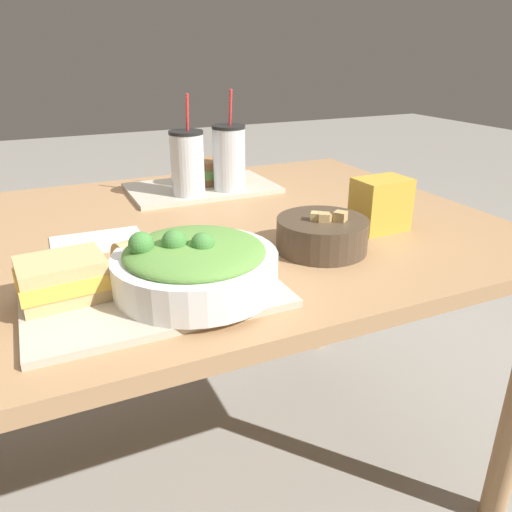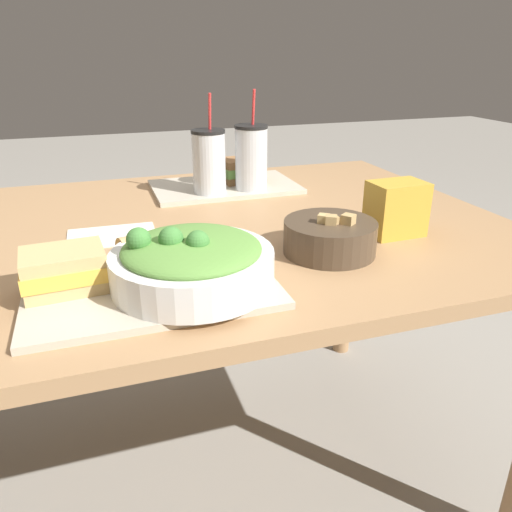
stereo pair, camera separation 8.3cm
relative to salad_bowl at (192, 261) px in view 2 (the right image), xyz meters
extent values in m
plane|color=gray|center=(0.03, 0.31, -0.77)|extent=(12.00, 12.00, 0.00)
cube|color=#A37A51|center=(0.03, 0.31, -0.07)|extent=(1.46, 0.97, 0.03)
cylinder|color=#A37A51|center=(0.70, 0.74, -0.43)|extent=(0.06, 0.06, 0.69)
cube|color=#BCB29E|center=(-0.06, 0.01, -0.05)|extent=(0.39, 0.24, 0.01)
cube|color=#BCB29E|center=(0.21, 0.59, -0.05)|extent=(0.39, 0.24, 0.01)
cylinder|color=white|center=(0.00, 0.00, -0.01)|extent=(0.26, 0.26, 0.06)
ellipsoid|color=#5B8E3D|center=(0.00, 0.00, 0.02)|extent=(0.22, 0.22, 0.04)
sphere|color=#427F38|center=(-0.03, 0.00, 0.04)|extent=(0.04, 0.04, 0.04)
sphere|color=#427F38|center=(0.01, -0.02, 0.04)|extent=(0.04, 0.04, 0.04)
sphere|color=#427F38|center=(-0.08, 0.01, 0.04)|extent=(0.04, 0.04, 0.04)
cube|color=beige|center=(0.04, 0.03, 0.03)|extent=(0.05, 0.04, 0.01)
cube|color=beige|center=(0.01, 0.01, 0.03)|extent=(0.06, 0.06, 0.01)
cylinder|color=#473828|center=(0.28, 0.08, -0.02)|extent=(0.18, 0.18, 0.06)
cylinder|color=#4C2814|center=(0.28, 0.08, 0.00)|extent=(0.16, 0.16, 0.01)
cube|color=tan|center=(0.28, 0.07, 0.02)|extent=(0.02, 0.02, 0.02)
cube|color=tan|center=(0.26, 0.07, 0.02)|extent=(0.03, 0.03, 0.02)
cube|color=tan|center=(0.30, 0.05, 0.02)|extent=(0.03, 0.03, 0.02)
cube|color=tan|center=(0.27, 0.06, 0.02)|extent=(0.03, 0.03, 0.02)
cube|color=tan|center=(-0.19, 0.05, -0.03)|extent=(0.13, 0.10, 0.02)
cube|color=#EFB742|center=(-0.19, 0.05, -0.01)|extent=(0.14, 0.11, 0.02)
cube|color=tan|center=(-0.19, 0.05, 0.01)|extent=(0.13, 0.10, 0.02)
cylinder|color=tan|center=(-0.05, 0.10, -0.01)|extent=(0.13, 0.09, 0.06)
cylinder|color=beige|center=(0.01, 0.11, -0.01)|extent=(0.02, 0.06, 0.06)
cube|color=olive|center=(0.27, 0.61, -0.03)|extent=(0.12, 0.10, 0.02)
cube|color=#6B9E47|center=(0.27, 0.61, -0.01)|extent=(0.13, 0.11, 0.02)
cube|color=olive|center=(0.27, 0.61, 0.01)|extent=(0.12, 0.10, 0.02)
cylinder|color=silver|center=(0.16, 0.52, 0.04)|extent=(0.08, 0.08, 0.15)
cylinder|color=black|center=(0.16, 0.52, 0.03)|extent=(0.07, 0.07, 0.13)
cylinder|color=black|center=(0.16, 0.52, 0.12)|extent=(0.09, 0.09, 0.01)
cylinder|color=red|center=(0.16, 0.52, 0.16)|extent=(0.01, 0.02, 0.10)
cylinder|color=silver|center=(0.27, 0.52, 0.04)|extent=(0.08, 0.08, 0.16)
cylinder|color=maroon|center=(0.27, 0.52, 0.03)|extent=(0.07, 0.07, 0.13)
cylinder|color=black|center=(0.27, 0.52, 0.12)|extent=(0.09, 0.09, 0.01)
cylinder|color=red|center=(0.28, 0.52, 0.17)|extent=(0.01, 0.02, 0.10)
cube|color=gold|center=(0.46, 0.13, 0.00)|extent=(0.11, 0.08, 0.11)
cube|color=silver|center=(-0.11, 0.30, -0.05)|extent=(0.18, 0.13, 0.00)
camera|label=1|loc=(-0.21, -0.69, 0.31)|focal=35.00mm
camera|label=2|loc=(-0.13, -0.72, 0.31)|focal=35.00mm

